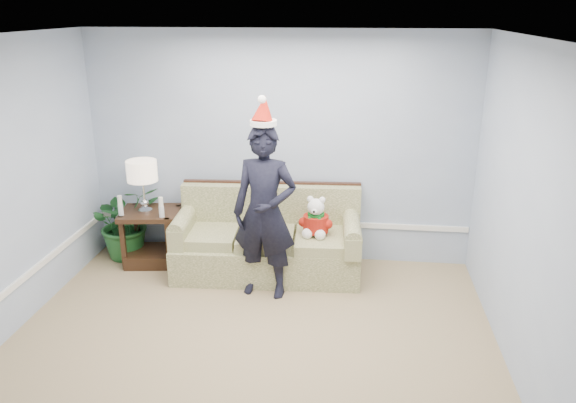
% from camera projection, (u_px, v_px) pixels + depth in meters
% --- Properties ---
extents(room_shell, '(4.54, 5.04, 2.74)m').
position_uv_depth(room_shell, '(233.00, 229.00, 4.18)').
color(room_shell, tan).
rests_on(room_shell, ground).
extents(wainscot_trim, '(4.49, 4.99, 0.06)m').
position_uv_depth(wainscot_trim, '(147.00, 263.00, 5.72)').
color(wainscot_trim, white).
rests_on(wainscot_trim, room_shell).
extents(sofa, '(2.14, 1.01, 0.98)m').
position_uv_depth(sofa, '(268.00, 243.00, 6.45)').
color(sofa, '#515D2C').
rests_on(sofa, room_shell).
extents(side_table, '(0.75, 0.66, 0.66)m').
position_uv_depth(side_table, '(153.00, 242.00, 6.69)').
color(side_table, '#382414').
rests_on(side_table, room_shell).
extents(table_lamp, '(0.35, 0.35, 0.62)m').
position_uv_depth(table_lamp, '(142.00, 173.00, 6.38)').
color(table_lamp, silver).
rests_on(table_lamp, side_table).
extents(candle_pair, '(0.54, 0.06, 0.24)m').
position_uv_depth(candle_pair, '(141.00, 207.00, 6.36)').
color(candle_pair, silver).
rests_on(candle_pair, side_table).
extents(houseplant, '(1.08, 1.07, 0.91)m').
position_uv_depth(houseplant, '(126.00, 222.00, 6.79)').
color(houseplant, '#1C5625').
rests_on(houseplant, room_shell).
extents(man, '(0.72, 0.52, 1.83)m').
position_uv_depth(man, '(265.00, 213.00, 5.76)').
color(man, black).
rests_on(man, room_shell).
extents(santa_hat, '(0.32, 0.35, 0.31)m').
position_uv_depth(santa_hat, '(264.00, 111.00, 5.43)').
color(santa_hat, white).
rests_on(santa_hat, man).
extents(teddy_bear, '(0.31, 0.34, 0.46)m').
position_uv_depth(teddy_bear, '(316.00, 221.00, 6.19)').
color(teddy_bear, white).
rests_on(teddy_bear, sofa).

